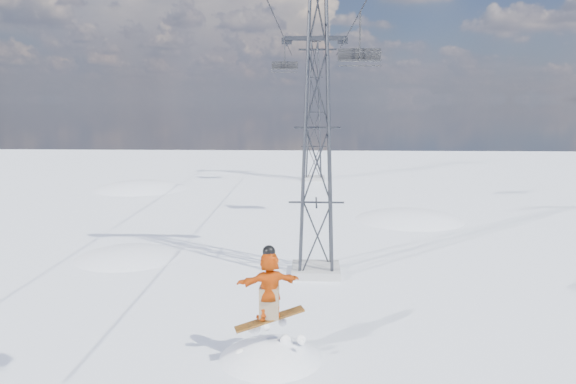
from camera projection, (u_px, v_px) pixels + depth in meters
The scene contains 7 objects.
ground at pixel (284, 377), 13.32m from camera, with size 120.00×120.00×0.00m, color white.
snow_terrain at pixel (226, 353), 36.02m from camera, with size 39.00×37.00×22.00m.
lift_tower_near at pixel (317, 129), 20.28m from camera, with size 5.20×1.80×11.43m.
lift_tower_far at pixel (314, 113), 44.93m from camera, with size 5.20×1.80×11.43m.
haul_cables at pixel (316, 19), 30.74m from camera, with size 4.46×51.00×0.06m.
lift_chair_mid at pixel (359, 56), 28.33m from camera, with size 2.18×0.63×2.71m.
lift_chair_far at pixel (285, 66), 41.24m from camera, with size 1.93×0.55×2.39m.
Camera 1 is at (0.60, -12.41, 6.50)m, focal length 35.00 mm.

